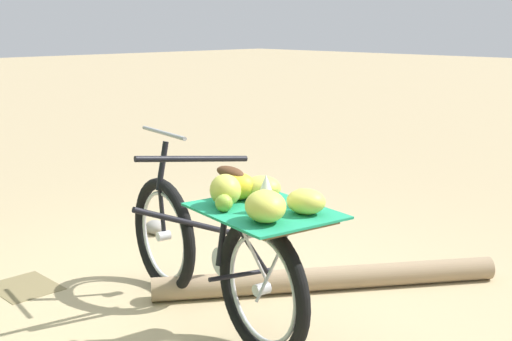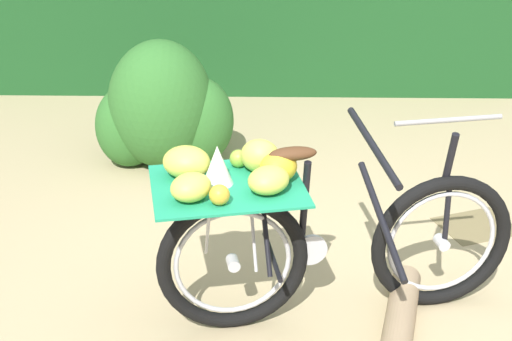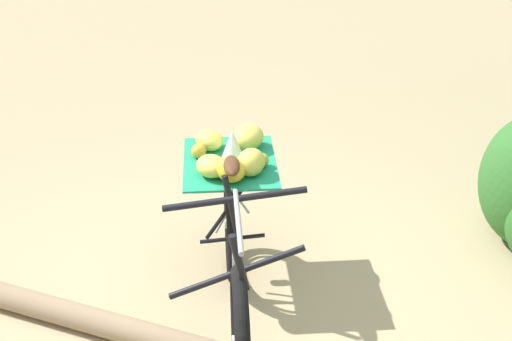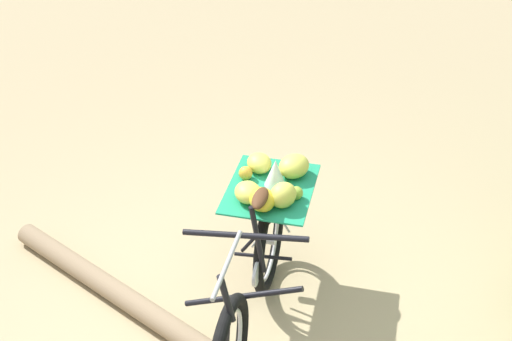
{
  "view_description": "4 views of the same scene",
  "coord_description": "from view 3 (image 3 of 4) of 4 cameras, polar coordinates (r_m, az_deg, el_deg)",
  "views": [
    {
      "loc": [
        2.78,
        -2.31,
        1.66
      ],
      "look_at": [
        0.47,
        -0.05,
        0.95
      ],
      "focal_mm": 47.11,
      "sensor_mm": 36.0,
      "label": 1
    },
    {
      "loc": [
        1.45,
        2.77,
        2.27
      ],
      "look_at": [
        0.47,
        -0.0,
        0.88
      ],
      "focal_mm": 52.21,
      "sensor_mm": 36.0,
      "label": 2
    },
    {
      "loc": [
        -2.94,
        0.58,
        2.62
      ],
      "look_at": [
        0.44,
        -0.22,
        0.77
      ],
      "focal_mm": 48.2,
      "sensor_mm": 36.0,
      "label": 3
    },
    {
      "loc": [
        -2.97,
        -0.26,
        3.26
      ],
      "look_at": [
        0.72,
        0.01,
        0.81
      ],
      "focal_mm": 47.53,
      "sensor_mm": 36.0,
      "label": 4
    }
  ],
  "objects": [
    {
      "name": "ground_plane",
      "position": [
        3.98,
        -1.7,
        -13.2
      ],
      "size": [
        60.0,
        60.0,
        0.0
      ],
      "primitive_type": "plane",
      "color": "tan"
    },
    {
      "name": "bicycle",
      "position": [
        3.82,
        -1.83,
        -5.58
      ],
      "size": [
        1.8,
        0.79,
        1.03
      ],
      "rotation": [
        0.0,
        0.0,
        2.98
      ],
      "color": "black",
      "rests_on": "ground_plane"
    },
    {
      "name": "fallen_log",
      "position": [
        4.07,
        -14.13,
        -11.79
      ],
      "size": [
        1.38,
        1.92,
        0.15
      ],
      "primitive_type": "cylinder",
      "rotation": [
        0.0,
        1.57,
        0.97
      ],
      "color": "#937A5B",
      "rests_on": "ground_plane"
    }
  ]
}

